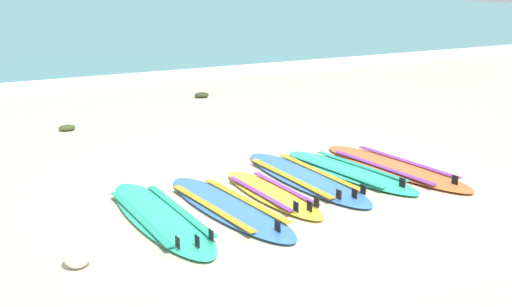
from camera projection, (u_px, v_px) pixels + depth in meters
ground_plane at (274, 180)px, 8.09m from camera, size 80.00×80.00×0.00m
wave_foam_strip at (99, 81)px, 15.01m from camera, size 80.00×0.99×0.11m
surfboard_0 at (160, 216)px, 6.77m from camera, size 0.65×2.50×0.18m
surfboard_1 at (228, 206)px, 7.06m from camera, size 0.81×2.45×0.18m
surfboard_2 at (272, 194)px, 7.47m from camera, size 0.55×1.96×0.18m
surfboard_3 at (305, 177)px, 8.06m from camera, size 0.70×2.56×0.18m
surfboard_4 at (349, 171)px, 8.31m from camera, size 0.87×2.38×0.18m
surfboard_5 at (394, 167)px, 8.49m from camera, size 0.87×2.60×0.18m
beach_ball at (77, 255)px, 5.65m from camera, size 0.24×0.24×0.24m
seaweed_clump_near_shoreline at (67, 128)px, 10.57m from camera, size 0.27×0.22×0.10m
seaweed_clump_mid_sand at (202, 95)px, 13.35m from camera, size 0.31×0.25×0.11m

